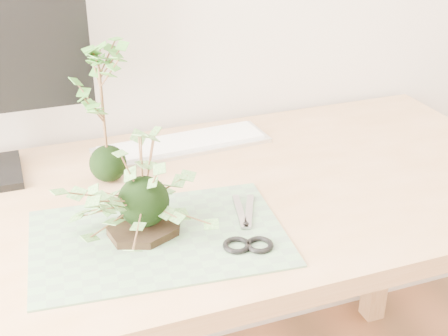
{
  "coord_description": "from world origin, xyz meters",
  "views": [
    {
      "loc": [
        -0.36,
        0.19,
        1.36
      ],
      "look_at": [
        0.0,
        1.14,
        0.84
      ],
      "focal_mm": 50.0,
      "sensor_mm": 36.0,
      "label": 1
    }
  ],
  "objects_px": {
    "maple_kokedama": "(100,77)",
    "desk": "(172,237)",
    "ivy_kokedama": "(142,180)",
    "keyboard": "(182,144)"
  },
  "relations": [
    {
      "from": "desk",
      "to": "ivy_kokedama",
      "type": "bearing_deg",
      "value": -127.19
    },
    {
      "from": "desk",
      "to": "ivy_kokedama",
      "type": "relative_size",
      "value": 5.83
    },
    {
      "from": "maple_kokedama",
      "to": "desk",
      "type": "bearing_deg",
      "value": -52.89
    },
    {
      "from": "ivy_kokedama",
      "to": "keyboard",
      "type": "height_order",
      "value": "ivy_kokedama"
    },
    {
      "from": "desk",
      "to": "maple_kokedama",
      "type": "bearing_deg",
      "value": 127.11
    },
    {
      "from": "ivy_kokedama",
      "to": "desk",
      "type": "bearing_deg",
      "value": 52.81
    },
    {
      "from": "ivy_kokedama",
      "to": "maple_kokedama",
      "type": "relative_size",
      "value": 0.85
    },
    {
      "from": "desk",
      "to": "keyboard",
      "type": "relative_size",
      "value": 3.83
    },
    {
      "from": "maple_kokedama",
      "to": "ivy_kokedama",
      "type": "bearing_deg",
      "value": -84.54
    },
    {
      "from": "desk",
      "to": "ivy_kokedama",
      "type": "distance_m",
      "value": 0.23
    }
  ]
}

